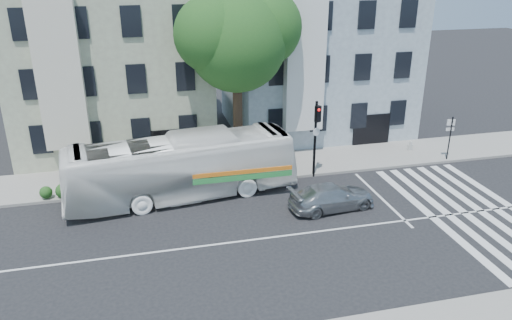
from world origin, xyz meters
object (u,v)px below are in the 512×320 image
object	(u,v)px
bus	(181,167)
fire_hydrant	(410,145)
traffic_signal	(316,129)
sedan	(332,197)

from	to	relation	value
bus	fire_hydrant	world-z (taller)	bus
bus	fire_hydrant	distance (m)	15.44
bus	fire_hydrant	bearing A→B (deg)	-85.72
bus	traffic_signal	world-z (taller)	traffic_signal
sedan	bus	bearing A→B (deg)	60.24
bus	traffic_signal	size ratio (longest dim) A/B	2.68
bus	fire_hydrant	size ratio (longest dim) A/B	18.33
sedan	traffic_signal	bearing A→B (deg)	-12.78
bus	fire_hydrant	xyz separation A→B (m)	(15.09, 3.02, -1.20)
sedan	traffic_signal	size ratio (longest dim) A/B	0.99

